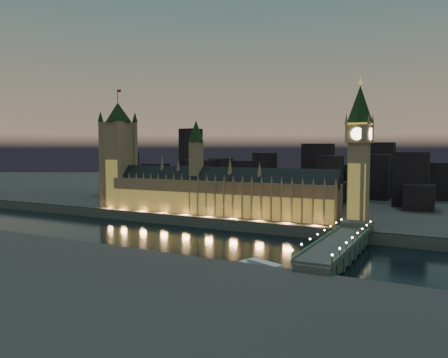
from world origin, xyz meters
The scene contains 9 objects.
ground_plane centered at (0.00, 0.00, 0.00)m, with size 2000.00×2000.00×0.00m, color black.
north_bank centered at (0.00, 520.00, 4.00)m, with size 2000.00×960.00×8.00m, color #3E3430.
embankment_wall centered at (0.00, 41.00, 4.00)m, with size 2000.00×2.50×8.00m, color #4A5045.
palace_of_westminster centered at (-6.15, 61.75, 26.37)m, with size 202.00×25.69×78.00m.
victoria_tower centered at (-110.00, 61.92, 61.69)m, with size 31.68×31.68×108.76m.
elizabeth_tower centered at (108.00, 61.92, 66.11)m, with size 18.00×18.00×104.39m.
westminster_bridge centered at (111.03, -3.44, 5.98)m, with size 19.75×113.00×15.90m.
river_boat centered at (83.00, -48.23, 1.56)m, with size 39.42×23.25×4.50m.
city_backdrop centered at (26.68, 245.66, 30.69)m, with size 471.05×215.63×83.56m.
Camera 1 is at (167.18, -251.66, 62.26)m, focal length 35.00 mm.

